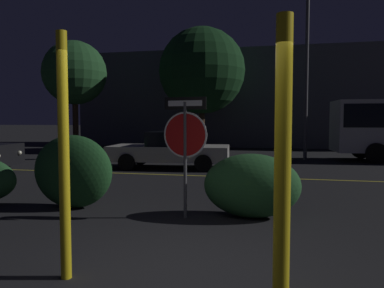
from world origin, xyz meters
name	(u,v)px	position (x,y,z in m)	size (l,w,h in m)	color
ground_plane	(183,275)	(0.00, 0.00, 0.00)	(260.00, 260.00, 0.00)	black
road_center_stripe	(241,177)	(0.00, 7.52, 0.00)	(38.19, 0.12, 0.01)	gold
stop_sign	(185,135)	(-0.56, 2.43, 1.50)	(0.81, 0.12, 2.16)	#4C4C51
yellow_pole_left	(64,157)	(-1.25, -0.36, 1.35)	(0.12, 0.12, 2.71)	yellow
yellow_pole_right	(283,157)	(1.08, -0.24, 1.39)	(0.17, 0.17, 2.78)	yellow
hedge_bush_1	(73,172)	(-2.94, 2.72, 0.73)	(1.66, 0.78, 1.46)	#1E4C23
hedge_bush_2	(252,186)	(0.60, 2.72, 0.58)	(1.74, 0.98, 1.16)	#285B2D
passing_car_2	(170,150)	(-2.75, 9.20, 0.68)	(4.54, 2.33, 1.35)	silver
street_lamp	(307,49)	(2.35, 13.49, 4.92)	(0.47, 0.47, 7.55)	#4C4C51
tree_0	(202,71)	(-3.13, 17.28, 4.60)	(4.94, 4.94, 7.08)	#422D1E
tree_1	(75,73)	(-10.10, 15.39, 4.43)	(3.59, 3.59, 6.24)	#422D1E
building_backdrop	(268,99)	(0.49, 22.42, 3.22)	(26.01, 4.34, 6.44)	#4C4C56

